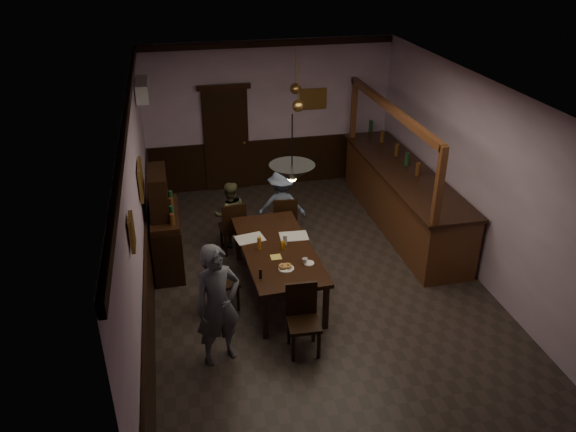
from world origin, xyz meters
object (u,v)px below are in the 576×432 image
object	(u,v)px
person_seated_left	(230,214)
pendant_brass_far	(295,89)
dining_table	(278,252)
sideboard	(165,230)
person_seated_right	(282,206)
coffee_cup	(305,261)
person_standing	(218,305)
soda_can	(283,245)
chair_far_left	(233,226)
bar_counter	(402,196)
chair_far_right	(285,220)
pendant_iron	(292,173)
chair_near	(303,315)
pendant_brass_mid	(298,106)
chair_side	(217,279)

from	to	relation	value
person_seated_left	pendant_brass_far	world-z (taller)	pendant_brass_far
dining_table	sideboard	world-z (taller)	sideboard
person_seated_right	coffee_cup	bearing A→B (deg)	99.05
sideboard	person_standing	bearing A→B (deg)	-75.85
person_seated_left	sideboard	distance (m)	1.18
soda_can	chair_far_left	bearing A→B (deg)	113.57
person_seated_right	bar_counter	distance (m)	2.23
chair_far_right	person_seated_right	world-z (taller)	person_seated_right
chair_far_left	chair_far_right	bearing A→B (deg)	175.66
dining_table	pendant_iron	size ratio (longest dim) A/B	2.64
chair_near	person_standing	xyz separation A→B (m)	(-1.06, 0.03, 0.30)
pendant_brass_far	dining_table	bearing A→B (deg)	-107.72
chair_near	pendant_brass_mid	xyz separation A→B (m)	(0.66, 3.14, 1.78)
chair_side	soda_can	xyz separation A→B (m)	(0.99, 0.20, 0.30)
pendant_brass_mid	pendant_iron	bearing A→B (deg)	-104.76
soda_can	pendant_brass_far	size ratio (longest dim) A/B	0.15
soda_can	pendant_brass_mid	xyz separation A→B (m)	(0.65, 1.86, 1.49)
chair_side	pendant_brass_mid	distance (m)	3.18
soda_can	pendant_iron	world-z (taller)	pendant_iron
person_seated_right	person_standing	bearing A→B (deg)	75.97
chair_far_left	bar_counter	bearing A→B (deg)	179.48
chair_near	pendant_brass_far	world-z (taller)	pendant_brass_far
person_standing	soda_can	size ratio (longest dim) A/B	13.61
chair_near	pendant_iron	bearing A→B (deg)	95.77
chair_side	pendant_brass_far	size ratio (longest dim) A/B	1.15
dining_table	chair_side	bearing A→B (deg)	-164.80
sideboard	bar_counter	xyz separation A→B (m)	(4.20, 0.54, -0.09)
chair_far_right	pendant_iron	world-z (taller)	pendant_iron
coffee_cup	pendant_brass_mid	distance (m)	2.79
chair_side	person_seated_left	distance (m)	1.83
coffee_cup	pendant_iron	xyz separation A→B (m)	(-0.25, -0.30, 1.46)
chair_far_left	person_standing	world-z (taller)	person_standing
person_standing	pendant_brass_mid	size ratio (longest dim) A/B	2.02
chair_far_right	person_standing	distance (m)	2.95
pendant_brass_mid	pendant_brass_far	bearing A→B (deg)	79.40
chair_far_right	chair_side	bearing A→B (deg)	56.61
person_standing	soda_can	world-z (taller)	person_standing
chair_far_left	pendant_brass_far	distance (m)	2.80
dining_table	chair_far_right	xyz separation A→B (m)	(0.39, 1.29, -0.18)
bar_counter	chair_far_left	bearing A→B (deg)	-173.74
dining_table	sideboard	distance (m)	1.91
chair_near	bar_counter	size ratio (longest dim) A/B	0.23
person_seated_right	coffee_cup	world-z (taller)	person_seated_right
chair_far_left	bar_counter	world-z (taller)	bar_counter
chair_far_left	chair_side	distance (m)	1.56
chair_near	pendant_brass_mid	distance (m)	3.67
coffee_cup	pendant_brass_far	distance (m)	3.76
coffee_cup	person_seated_right	bearing A→B (deg)	84.91
person_seated_left	bar_counter	distance (m)	3.13
chair_near	person_seated_left	bearing A→B (deg)	104.06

